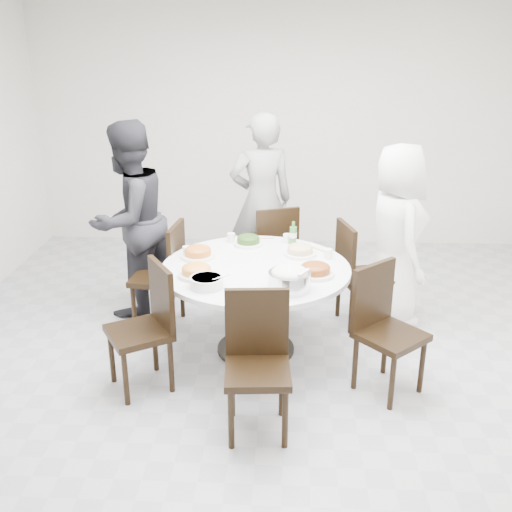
{
  "coord_description": "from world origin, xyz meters",
  "views": [
    {
      "loc": [
        -0.01,
        -4.14,
        2.52
      ],
      "look_at": [
        -0.23,
        0.29,
        0.82
      ],
      "focal_mm": 42.0,
      "sensor_mm": 36.0,
      "label": 1
    }
  ],
  "objects_px": {
    "soup_bowl": "(207,282)",
    "chair_s": "(258,369)",
    "dining_table": "(256,309)",
    "chair_se": "(391,333)",
    "beverage_bottle": "(293,233)",
    "chair_nw": "(157,275)",
    "diner_middle": "(261,201)",
    "diner_right": "(396,236)",
    "chair_n": "(271,250)",
    "chair_ne": "(364,274)",
    "chair_sw": "(139,330)",
    "diner_left": "(129,220)",
    "rice_bowl": "(289,281)"
  },
  "relations": [
    {
      "from": "chair_ne",
      "to": "chair_s",
      "type": "bearing_deg",
      "value": 136.99
    },
    {
      "from": "diner_middle",
      "to": "rice_bowl",
      "type": "xyz_separation_m",
      "value": [
        0.28,
        -1.85,
        -0.07
      ]
    },
    {
      "from": "chair_n",
      "to": "chair_nw",
      "type": "height_order",
      "value": "same"
    },
    {
      "from": "chair_n",
      "to": "chair_se",
      "type": "distance_m",
      "value": 1.89
    },
    {
      "from": "chair_sw",
      "to": "chair_se",
      "type": "distance_m",
      "value": 1.82
    },
    {
      "from": "chair_sw",
      "to": "diner_left",
      "type": "relative_size",
      "value": 0.53
    },
    {
      "from": "chair_n",
      "to": "chair_s",
      "type": "distance_m",
      "value": 2.18
    },
    {
      "from": "chair_ne",
      "to": "chair_n",
      "type": "relative_size",
      "value": 1.0
    },
    {
      "from": "dining_table",
      "to": "chair_se",
      "type": "distance_m",
      "value": 1.14
    },
    {
      "from": "chair_n",
      "to": "chair_s",
      "type": "xyz_separation_m",
      "value": [
        -0.02,
        -2.18,
        0.0
      ]
    },
    {
      "from": "chair_n",
      "to": "chair_s",
      "type": "height_order",
      "value": "same"
    },
    {
      "from": "chair_nw",
      "to": "diner_middle",
      "type": "xyz_separation_m",
      "value": [
        0.88,
        0.99,
        0.41
      ]
    },
    {
      "from": "chair_sw",
      "to": "soup_bowl",
      "type": "xyz_separation_m",
      "value": [
        0.48,
        0.17,
        0.31
      ]
    },
    {
      "from": "chair_sw",
      "to": "beverage_bottle",
      "type": "distance_m",
      "value": 1.62
    },
    {
      "from": "chair_sw",
      "to": "diner_middle",
      "type": "height_order",
      "value": "diner_middle"
    },
    {
      "from": "chair_se",
      "to": "soup_bowl",
      "type": "distance_m",
      "value": 1.38
    },
    {
      "from": "chair_sw",
      "to": "soup_bowl",
      "type": "distance_m",
      "value": 0.6
    },
    {
      "from": "chair_s",
      "to": "beverage_bottle",
      "type": "distance_m",
      "value": 1.65
    },
    {
      "from": "chair_nw",
      "to": "diner_middle",
      "type": "height_order",
      "value": "diner_middle"
    },
    {
      "from": "chair_n",
      "to": "diner_middle",
      "type": "relative_size",
      "value": 0.54
    },
    {
      "from": "soup_bowl",
      "to": "beverage_bottle",
      "type": "height_order",
      "value": "beverage_bottle"
    },
    {
      "from": "diner_middle",
      "to": "chair_se",
      "type": "bearing_deg",
      "value": 101.11
    },
    {
      "from": "rice_bowl",
      "to": "soup_bowl",
      "type": "bearing_deg",
      "value": 178.79
    },
    {
      "from": "diner_middle",
      "to": "rice_bowl",
      "type": "relative_size",
      "value": 5.78
    },
    {
      "from": "dining_table",
      "to": "beverage_bottle",
      "type": "distance_m",
      "value": 0.77
    },
    {
      "from": "diner_middle",
      "to": "chair_s",
      "type": "bearing_deg",
      "value": 75.69
    },
    {
      "from": "dining_table",
      "to": "chair_se",
      "type": "bearing_deg",
      "value": -28.31
    },
    {
      "from": "dining_table",
      "to": "diner_right",
      "type": "relative_size",
      "value": 0.92
    },
    {
      "from": "chair_sw",
      "to": "rice_bowl",
      "type": "distance_m",
      "value": 1.15
    },
    {
      "from": "chair_n",
      "to": "diner_left",
      "type": "distance_m",
      "value": 1.39
    },
    {
      "from": "chair_n",
      "to": "diner_middle",
      "type": "distance_m",
      "value": 0.53
    },
    {
      "from": "chair_se",
      "to": "beverage_bottle",
      "type": "xyz_separation_m",
      "value": [
        -0.7,
        1.06,
        0.38
      ]
    },
    {
      "from": "chair_s",
      "to": "dining_table",
      "type": "bearing_deg",
      "value": 89.52
    },
    {
      "from": "soup_bowl",
      "to": "beverage_bottle",
      "type": "relative_size",
      "value": 1.18
    },
    {
      "from": "diner_right",
      "to": "beverage_bottle",
      "type": "height_order",
      "value": "diner_right"
    },
    {
      "from": "diner_middle",
      "to": "diner_left",
      "type": "height_order",
      "value": "diner_left"
    },
    {
      "from": "diner_middle",
      "to": "chair_sw",
      "type": "bearing_deg",
      "value": 52.03
    },
    {
      "from": "chair_s",
      "to": "diner_middle",
      "type": "height_order",
      "value": "diner_middle"
    },
    {
      "from": "dining_table",
      "to": "chair_s",
      "type": "height_order",
      "value": "chair_s"
    },
    {
      "from": "chair_sw",
      "to": "diner_right",
      "type": "distance_m",
      "value": 2.37
    },
    {
      "from": "diner_left",
      "to": "soup_bowl",
      "type": "xyz_separation_m",
      "value": [
        0.85,
        -1.14,
        -0.1
      ]
    },
    {
      "from": "chair_se",
      "to": "diner_left",
      "type": "relative_size",
      "value": 0.53
    },
    {
      "from": "chair_ne",
      "to": "diner_middle",
      "type": "xyz_separation_m",
      "value": [
        -0.95,
        0.88,
        0.41
      ]
    },
    {
      "from": "chair_ne",
      "to": "diner_right",
      "type": "relative_size",
      "value": 0.59
    },
    {
      "from": "soup_bowl",
      "to": "rice_bowl",
      "type": "bearing_deg",
      "value": -1.21
    },
    {
      "from": "chair_s",
      "to": "diner_right",
      "type": "distance_m",
      "value": 2.06
    },
    {
      "from": "diner_right",
      "to": "diner_left",
      "type": "distance_m",
      "value": 2.38
    },
    {
      "from": "soup_bowl",
      "to": "chair_s",
      "type": "bearing_deg",
      "value": -58.45
    },
    {
      "from": "chair_ne",
      "to": "chair_nw",
      "type": "height_order",
      "value": "same"
    },
    {
      "from": "chair_sw",
      "to": "rice_bowl",
      "type": "bearing_deg",
      "value": 66.67
    }
  ]
}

